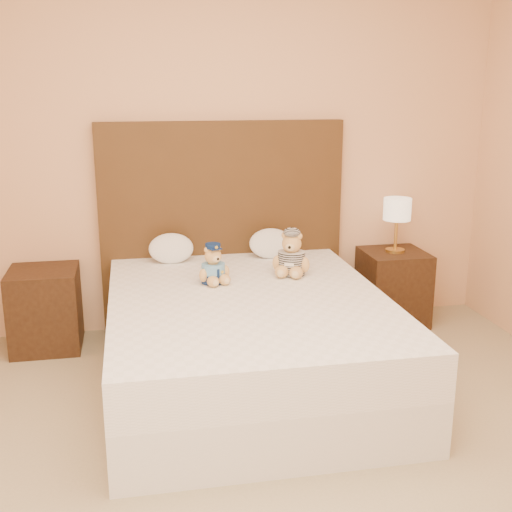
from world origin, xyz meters
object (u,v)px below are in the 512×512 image
(pillow_right, at_px, (271,242))
(pillow_left, at_px, (171,247))
(bed, at_px, (248,340))
(nightstand_right, at_px, (393,287))
(nightstand_left, at_px, (46,309))
(teddy_prisoner, at_px, (292,253))
(teddy_police, at_px, (213,264))
(lamp, at_px, (397,212))

(pillow_right, bearing_deg, pillow_left, 180.00)
(bed, height_order, nightstand_right, same)
(bed, height_order, pillow_left, pillow_left)
(nightstand_left, bearing_deg, pillow_right, 1.10)
(teddy_prisoner, xyz_separation_m, pillow_left, (-0.74, 0.45, -0.03))
(bed, relative_size, teddy_prisoner, 6.97)
(nightstand_left, xyz_separation_m, pillow_left, (0.86, 0.03, 0.38))
(pillow_left, bearing_deg, nightstand_left, -178.00)
(nightstand_left, relative_size, nightstand_right, 1.00)
(teddy_prisoner, distance_m, pillow_right, 0.45)
(nightstand_right, relative_size, pillow_left, 1.79)
(pillow_left, height_order, pillow_right, pillow_right)
(teddy_police, xyz_separation_m, pillow_right, (0.48, 0.53, -0.01))
(lamp, bearing_deg, bed, -147.38)
(teddy_prisoner, distance_m, pillow_left, 0.87)
(nightstand_right, height_order, teddy_prisoner, teddy_prisoner)
(teddy_police, bearing_deg, bed, -81.22)
(teddy_prisoner, xyz_separation_m, pillow_right, (-0.04, 0.45, -0.03))
(teddy_police, distance_m, pillow_left, 0.58)
(bed, distance_m, teddy_prisoner, 0.67)
(teddy_police, bearing_deg, teddy_prisoner, -11.34)
(lamp, relative_size, teddy_prisoner, 1.39)
(pillow_right, bearing_deg, teddy_police, -132.25)
(bed, relative_size, pillow_right, 6.38)
(lamp, xyz_separation_m, teddy_prisoner, (-0.90, -0.42, -0.16))
(pillow_right, bearing_deg, nightstand_left, -178.90)
(bed, bearing_deg, nightstand_left, 147.38)
(bed, xyz_separation_m, pillow_right, (0.32, 0.83, 0.39))
(nightstand_left, relative_size, lamp, 1.38)
(nightstand_right, bearing_deg, pillow_left, 178.95)
(nightstand_left, xyz_separation_m, nightstand_right, (2.50, 0.00, 0.00))
(nightstand_left, relative_size, pillow_left, 1.79)
(teddy_prisoner, bearing_deg, teddy_police, -146.28)
(teddy_prisoner, bearing_deg, nightstand_right, 49.96)
(lamp, bearing_deg, teddy_prisoner, -154.82)
(nightstand_left, distance_m, teddy_prisoner, 1.71)
(lamp, distance_m, teddy_prisoner, 1.00)
(bed, xyz_separation_m, lamp, (1.25, 0.80, 0.57))
(nightstand_right, bearing_deg, teddy_prisoner, -154.82)
(nightstand_right, bearing_deg, nightstand_left, 180.00)
(bed, height_order, teddy_prisoner, teddy_prisoner)
(nightstand_left, height_order, teddy_prisoner, teddy_prisoner)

